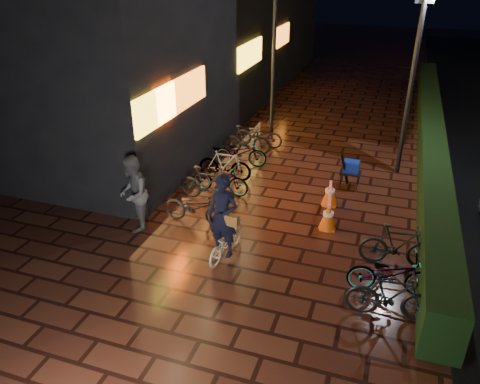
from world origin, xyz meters
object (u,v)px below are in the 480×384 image
at_px(bystander_person, 133,194).
at_px(cyclist, 224,228).
at_px(traffic_barrier, 329,204).
at_px(cart_assembly, 350,168).

xyz_separation_m(bystander_person, cyclist, (2.45, -0.46, -0.19)).
height_order(bystander_person, cyclist, cyclist).
distance_m(bystander_person, traffic_barrier, 4.82).
height_order(bystander_person, cart_assembly, bystander_person).
relative_size(bystander_person, cart_assembly, 1.68).
xyz_separation_m(cyclist, cart_assembly, (2.12, 4.47, -0.17)).
relative_size(cyclist, traffic_barrier, 1.21).
height_order(bystander_person, traffic_barrier, bystander_person).
bearing_deg(bystander_person, cyclist, 59.36).
relative_size(bystander_person, cyclist, 0.93).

